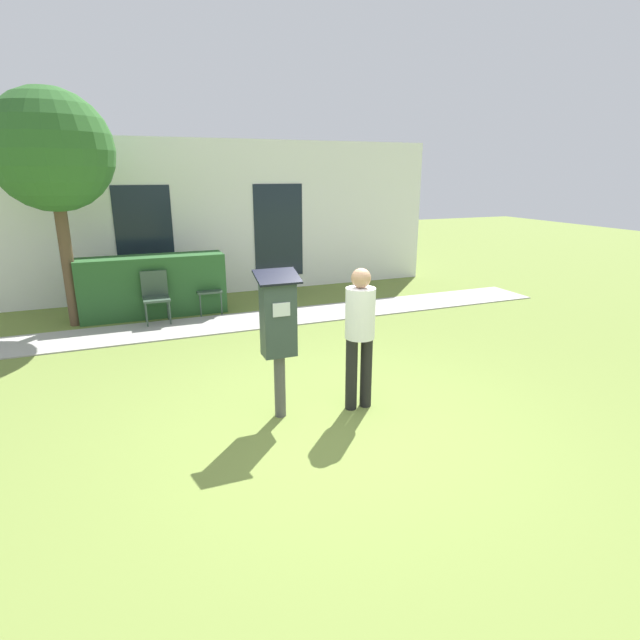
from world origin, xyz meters
The scene contains 9 objects.
ground_plane centered at (0.00, 0.00, 0.00)m, with size 40.00×40.00×0.00m, color olive.
sidewalk centered at (0.00, 4.05, 0.01)m, with size 12.00×1.10×0.02m.
building_facade centered at (0.00, 6.48, 1.60)m, with size 10.00×0.26×3.20m.
parking_meter centered at (-0.46, 0.43, 1.02)m, with size 0.44×0.31×1.59m.
person_standing centered at (0.41, 0.30, 0.93)m, with size 0.32×0.32×1.58m.
outdoor_chair_left centered at (-1.40, 4.61, 0.53)m, with size 0.44×0.44×0.90m.
outdoor_chair_middle centered at (-0.45, 4.92, 0.53)m, with size 0.44×0.44×0.90m.
hedge_row centered at (-1.39, 5.09, 0.55)m, with size 2.54×0.60×1.10m.
tree centered at (-2.72, 4.97, 2.84)m, with size 1.90×1.90×3.82m.
Camera 1 is at (-1.89, -4.27, 2.53)m, focal length 28.00 mm.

